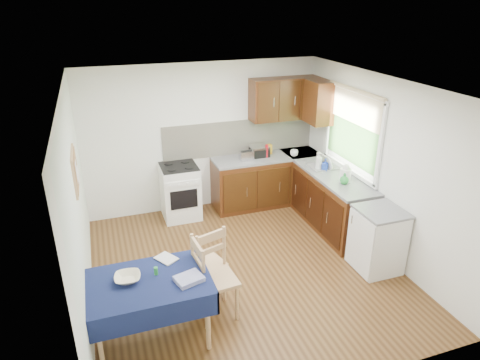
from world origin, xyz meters
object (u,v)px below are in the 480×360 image
object	(u,v)px
chair_near	(211,276)
sandwich_press	(259,151)
kettle	(345,174)
dish_rack	(324,166)
chair_far	(205,261)
dining_table	(149,289)
toaster	(246,156)

from	to	relation	value
chair_near	sandwich_press	distance (m)	3.08
sandwich_press	kettle	distance (m)	1.66
chair_near	kettle	bearing A→B (deg)	-69.63
dish_rack	kettle	bearing A→B (deg)	-79.42
chair_far	chair_near	xyz separation A→B (m)	(-0.02, -0.32, 0.01)
chair_far	dish_rack	size ratio (longest dim) A/B	2.19
sandwich_press	dish_rack	xyz separation A→B (m)	(0.79, -0.83, -0.06)
dish_rack	sandwich_press	bearing A→B (deg)	144.11
chair_far	chair_near	bearing A→B (deg)	68.89
sandwich_press	kettle	size ratio (longest dim) A/B	1.09
dining_table	sandwich_press	xyz separation A→B (m)	(2.30, 2.76, 0.32)
dish_rack	kettle	size ratio (longest dim) A/B	1.68
dining_table	sandwich_press	bearing A→B (deg)	68.96
toaster	dish_rack	size ratio (longest dim) A/B	0.50
chair_near	toaster	world-z (taller)	toaster
chair_near	dish_rack	bearing A→B (deg)	-58.67
chair_near	sandwich_press	size ratio (longest dim) A/B	3.43
toaster	dining_table	bearing A→B (deg)	-137.53
chair_far	kettle	bearing A→B (deg)	-178.96
dish_rack	kettle	world-z (taller)	kettle
sandwich_press	chair_far	bearing A→B (deg)	-110.66
dining_table	chair_near	xyz separation A→B (m)	(0.70, 0.16, -0.12)
sandwich_press	dish_rack	size ratio (longest dim) A/B	0.65
chair_far	dish_rack	xyz separation A→B (m)	(2.38, 1.45, 0.39)
chair_near	chair_far	bearing A→B (deg)	-8.20
toaster	sandwich_press	bearing A→B (deg)	13.69
chair_near	dish_rack	size ratio (longest dim) A/B	2.22
dish_rack	kettle	xyz separation A→B (m)	(0.00, -0.63, 0.10)
chair_near	kettle	size ratio (longest dim) A/B	3.72
dining_table	chair_near	bearing A→B (deg)	31.44
dining_table	chair_far	bearing A→B (deg)	52.30
chair_far	chair_near	distance (m)	0.32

